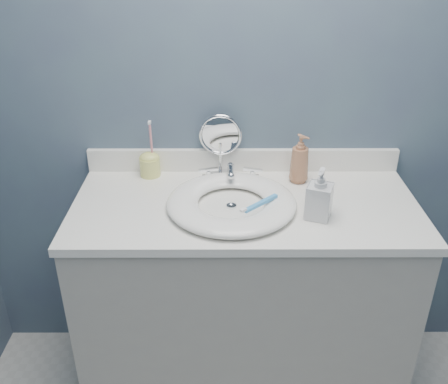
{
  "coord_description": "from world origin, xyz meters",
  "views": [
    {
      "loc": [
        -0.08,
        -0.55,
        1.75
      ],
      "look_at": [
        -0.08,
        0.94,
        0.94
      ],
      "focal_mm": 40.0,
      "sensor_mm": 36.0,
      "label": 1
    }
  ],
  "objects_px": {
    "makeup_mirror": "(220,142)",
    "soap_bottle_amber": "(300,159)",
    "soap_bottle_clear": "(320,194)",
    "toothbrush_holder": "(150,163)"
  },
  "relations": [
    {
      "from": "soap_bottle_amber",
      "to": "toothbrush_holder",
      "type": "bearing_deg",
      "value": 134.55
    },
    {
      "from": "makeup_mirror",
      "to": "soap_bottle_amber",
      "type": "relative_size",
      "value": 1.29
    },
    {
      "from": "soap_bottle_amber",
      "to": "toothbrush_holder",
      "type": "height_order",
      "value": "toothbrush_holder"
    },
    {
      "from": "soap_bottle_clear",
      "to": "makeup_mirror",
      "type": "bearing_deg",
      "value": 155.19
    },
    {
      "from": "makeup_mirror",
      "to": "toothbrush_holder",
      "type": "xyz_separation_m",
      "value": [
        -0.27,
        -0.02,
        -0.08
      ]
    },
    {
      "from": "soap_bottle_amber",
      "to": "soap_bottle_clear",
      "type": "bearing_deg",
      "value": -123.83
    },
    {
      "from": "makeup_mirror",
      "to": "soap_bottle_clear",
      "type": "height_order",
      "value": "makeup_mirror"
    },
    {
      "from": "soap_bottle_clear",
      "to": "toothbrush_holder",
      "type": "distance_m",
      "value": 0.68
    },
    {
      "from": "makeup_mirror",
      "to": "soap_bottle_amber",
      "type": "bearing_deg",
      "value": -10.31
    },
    {
      "from": "makeup_mirror",
      "to": "soap_bottle_amber",
      "type": "height_order",
      "value": "makeup_mirror"
    }
  ]
}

